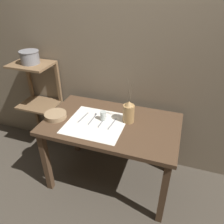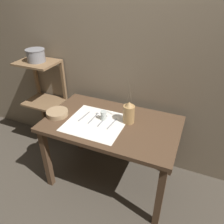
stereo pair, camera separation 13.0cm
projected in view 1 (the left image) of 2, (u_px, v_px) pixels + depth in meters
name	position (u px, v px, depth m)	size (l,w,h in m)	color
ground_plane	(111.00, 178.00, 2.53)	(12.00, 12.00, 0.00)	#473F35
stone_wall_back	(127.00, 64.00, 2.31)	(7.00, 0.06, 2.40)	#7A6B56
wooden_table	(111.00, 131.00, 2.17)	(1.31, 0.78, 0.78)	#4C3523
wooden_shelf_unit	(39.00, 91.00, 2.65)	(0.46, 0.36, 1.17)	brown
linen_cloth	(96.00, 123.00, 2.10)	(0.55, 0.51, 0.00)	white
pitcher_with_flowers	(129.00, 112.00, 2.08)	(0.11, 0.11, 0.44)	#A87F4C
wooden_bowl	(56.00, 115.00, 2.18)	(0.22, 0.22, 0.05)	#9E7F5B
glass_tumbler_near	(103.00, 116.00, 2.13)	(0.06, 0.06, 0.09)	#B7C1BC
fork_outer	(83.00, 117.00, 2.19)	(0.03, 0.19, 0.00)	gray
spoon_inner	(95.00, 116.00, 2.20)	(0.02, 0.21, 0.02)	gray
spoon_outer	(104.00, 119.00, 2.17)	(0.02, 0.21, 0.02)	gray
fork_inner	(112.00, 124.00, 2.09)	(0.03, 0.19, 0.00)	gray
metal_pot_large	(30.00, 57.00, 2.38)	(0.21, 0.21, 0.14)	gray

